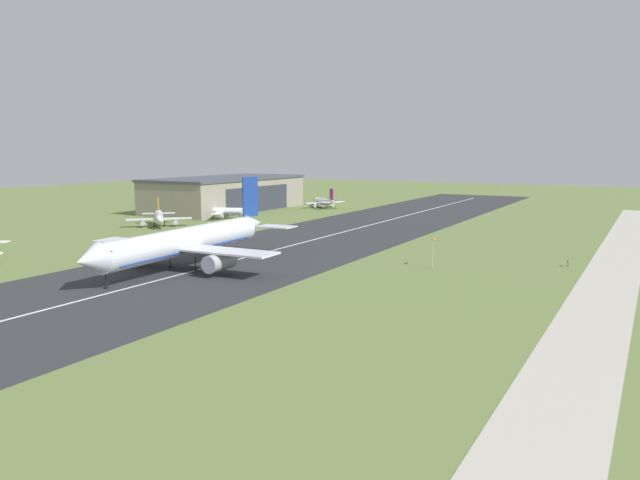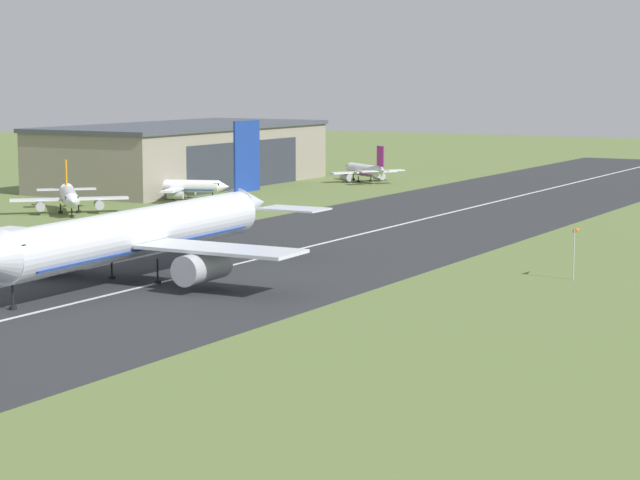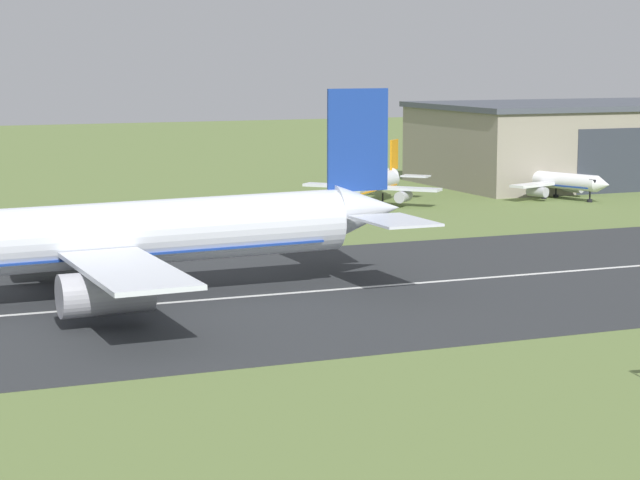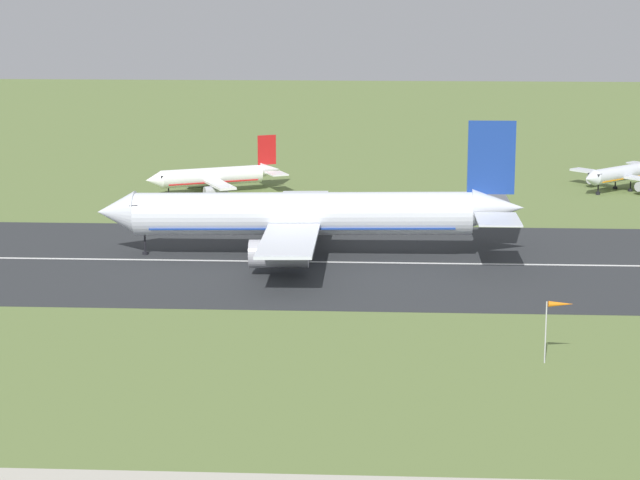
{
  "view_description": "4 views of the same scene",
  "coord_description": "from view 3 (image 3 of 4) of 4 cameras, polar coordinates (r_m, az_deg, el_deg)",
  "views": [
    {
      "loc": [
        -125.6,
        12.34,
        25.81
      ],
      "look_at": [
        -25.47,
        66.85,
        9.11
      ],
      "focal_mm": 35.0,
      "sensor_mm": 36.0,
      "label": 1
    },
    {
      "loc": [
        -144.22,
        7.25,
        25.47
      ],
      "look_at": [
        -31.74,
        70.79,
        8.15
      ],
      "focal_mm": 70.0,
      "sensor_mm": 36.0,
      "label": 2
    },
    {
      "loc": [
        -47.82,
        -8.46,
        22.13
      ],
      "look_at": [
        -11.48,
        78.21,
        8.15
      ],
      "focal_mm": 70.0,
      "sensor_mm": 36.0,
      "label": 3
    },
    {
      "loc": [
        -11.49,
        -65.38,
        38.0
      ],
      "look_at": [
        -18.64,
        64.33,
        10.33
      ],
      "focal_mm": 70.0,
      "sensor_mm": 36.0,
      "label": 4
    }
  ],
  "objects": [
    {
      "name": "runway_strip",
      "position": [
        119.02,
        1.37,
        -2.24
      ],
      "size": [
        449.66,
        49.85,
        0.06
      ],
      "primitive_type": "cube",
      "color": "#2B2D30",
      "rests_on": "ground_plane"
    },
    {
      "name": "runway_centreline",
      "position": [
        119.01,
        1.37,
        -2.23
      ],
      "size": [
        404.69,
        0.7,
        0.01
      ],
      "primitive_type": "cube",
      "color": "silver",
      "rests_on": "runway_strip"
    },
    {
      "name": "hangar_building",
      "position": [
        228.4,
        13.99,
        4.41
      ],
      "size": [
        74.77,
        33.56,
        13.97
      ],
      "color": "gray",
      "rests_on": "ground_plane"
    },
    {
      "name": "airplane_landing",
      "position": [
        114.15,
        -9.8,
        0.13
      ],
      "size": [
        58.54,
        46.28,
        18.92
      ],
      "color": "silver",
      "rests_on": "ground_plane"
    },
    {
      "name": "airplane_parked_west",
      "position": [
        197.7,
        10.45,
        2.71
      ],
      "size": [
        17.88,
        22.76,
        8.4
      ],
      "color": "white",
      "rests_on": "ground_plane"
    },
    {
      "name": "airplane_parked_east",
      "position": [
        186.07,
        2.44,
        2.56
      ],
      "size": [
        20.52,
        20.52,
        9.14
      ],
      "color": "silver",
      "rests_on": "ground_plane"
    }
  ]
}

